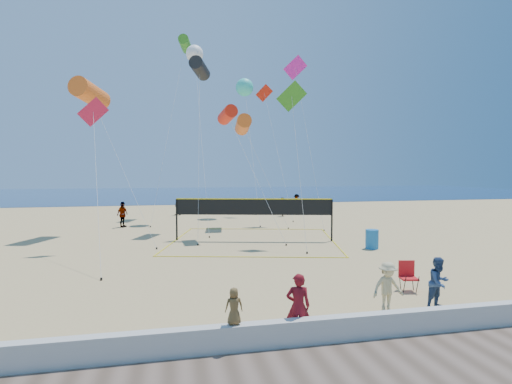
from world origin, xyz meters
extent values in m
plane|color=tan|center=(0.00, 0.00, 0.00)|extent=(120.00, 120.00, 0.00)
cube|color=navy|center=(0.00, 62.00, 0.01)|extent=(140.00, 50.00, 0.03)
cube|color=beige|center=(0.00, -3.00, 0.30)|extent=(32.00, 0.30, 0.60)
cube|color=brown|center=(0.00, -5.00, 0.01)|extent=(32.00, 3.60, 0.03)
imported|color=maroon|center=(-1.04, -2.70, 0.80)|extent=(0.66, 0.50, 1.61)
imported|color=brown|center=(-2.65, -2.97, 1.02)|extent=(0.41, 0.27, 0.84)
imported|color=navy|center=(3.74, -1.47, 0.76)|extent=(0.86, 0.74, 1.52)
imported|color=tan|center=(2.06, -1.48, 0.73)|extent=(0.96, 0.58, 1.46)
imported|color=gray|center=(-7.40, 18.37, 0.93)|extent=(0.96, 1.16, 1.86)
imported|color=gray|center=(4.36, 25.72, 0.73)|extent=(1.35, 1.16, 1.46)
imported|color=gray|center=(5.90, 22.73, 0.84)|extent=(0.45, 0.65, 1.68)
imported|color=gray|center=(-3.28, 25.53, 0.78)|extent=(0.91, 0.80, 1.57)
imported|color=gray|center=(8.67, 27.22, 0.85)|extent=(0.68, 1.13, 1.70)
cube|color=red|center=(3.82, 0.17, 0.44)|extent=(0.63, 0.59, 0.06)
cube|color=red|center=(3.87, 0.39, 0.74)|extent=(0.54, 0.16, 0.54)
cylinder|color=black|center=(3.57, 0.03, 0.25)|extent=(0.08, 0.27, 0.70)
cylinder|color=black|center=(3.65, 0.41, 0.25)|extent=(0.08, 0.27, 0.70)
cylinder|color=black|center=(4.00, -0.06, 0.25)|extent=(0.08, 0.27, 0.70)
cylinder|color=black|center=(4.08, 0.32, 0.25)|extent=(0.08, 0.27, 0.70)
cylinder|color=#1B6AB1|center=(6.29, 7.24, 0.50)|extent=(0.72, 0.72, 1.00)
cylinder|color=black|center=(-3.66, 12.04, 1.21)|extent=(0.10, 0.10, 2.42)
cylinder|color=black|center=(5.14, 9.83, 1.21)|extent=(0.10, 0.10, 2.42)
cube|color=black|center=(0.74, 10.93, 1.96)|extent=(8.80, 2.22, 0.91)
cube|color=yellow|center=(0.74, 10.93, 2.45)|extent=(8.81, 2.23, 0.06)
cube|color=yellow|center=(-0.36, 6.54, 0.01)|extent=(9.00, 2.30, 0.02)
cube|color=yellow|center=(1.84, 15.33, 0.01)|extent=(9.00, 2.30, 0.02)
cylinder|color=orange|center=(-8.92, 15.57, 8.98)|extent=(2.20, 3.30, 1.67)
cylinder|color=silver|center=(-6.83, 12.52, 4.52)|extent=(4.20, 6.12, 8.94)
cylinder|color=black|center=(-4.73, 9.47, 0.05)|extent=(0.08, 0.08, 0.10)
cylinder|color=black|center=(-1.93, 16.15, 11.08)|extent=(1.64, 2.45, 1.24)
cylinder|color=silver|center=(-2.25, 13.11, 5.57)|extent=(0.64, 6.09, 11.04)
cylinder|color=black|center=(-2.56, 10.07, 0.05)|extent=(0.08, 0.08, 0.10)
cylinder|color=red|center=(-0.54, 12.64, 7.49)|extent=(1.04, 2.02, 1.06)
cylinder|color=silver|center=(0.80, 10.83, 3.77)|extent=(2.70, 3.65, 7.45)
cylinder|color=black|center=(2.15, 9.01, 0.05)|extent=(0.08, 0.08, 0.10)
cube|color=#EB1E40|center=(-7.85, 10.34, 7.12)|extent=(1.54, 0.27, 1.54)
cylinder|color=silver|center=(-7.21, 7.07, 3.58)|extent=(1.31, 6.56, 7.08)
cylinder|color=black|center=(-6.56, 3.80, 0.05)|extent=(0.08, 0.08, 0.10)
cube|color=#3A8E1E|center=(2.67, 9.82, 8.23)|extent=(1.72, 0.35, 1.72)
cylinder|color=silver|center=(2.60, 8.27, 4.14)|extent=(0.15, 3.11, 8.19)
cylinder|color=black|center=(2.53, 6.72, 0.05)|extent=(0.08, 0.08, 0.10)
cube|color=#F824A9|center=(5.78, 18.87, 12.25)|extent=(1.97, 0.32, 1.94)
cylinder|color=silver|center=(5.98, 16.22, 6.15)|extent=(0.41, 5.33, 12.20)
cylinder|color=black|center=(6.17, 13.56, 0.05)|extent=(0.08, 0.08, 0.10)
sphere|color=white|center=(-1.92, 21.83, 13.68)|extent=(1.80, 1.80, 1.41)
cylinder|color=silver|center=(-1.81, 17.17, 6.86)|extent=(0.24, 9.34, 13.63)
cylinder|color=black|center=(-1.70, 12.51, 0.05)|extent=(0.08, 0.08, 0.10)
sphere|color=#38D4C2|center=(2.72, 24.34, 11.67)|extent=(1.78, 1.78, 1.60)
cylinder|color=silver|center=(2.55, 20.35, 5.86)|extent=(0.36, 7.98, 11.63)
cylinder|color=black|center=(2.37, 16.37, 0.05)|extent=(0.08, 0.08, 0.10)
cylinder|color=#3A8E1E|center=(-2.52, 25.65, 15.59)|extent=(1.38, 2.38, 1.22)
cylinder|color=silver|center=(-3.97, 21.80, 7.82)|extent=(2.94, 7.72, 15.55)
cylinder|color=black|center=(-5.43, 17.95, 0.05)|extent=(0.08, 0.08, 0.10)
cube|color=red|center=(4.71, 24.97, 11.37)|extent=(1.55, 0.63, 1.64)
cylinder|color=silver|center=(5.14, 21.78, 5.71)|extent=(0.88, 6.39, 11.32)
cylinder|color=black|center=(5.57, 18.60, 0.05)|extent=(0.08, 0.08, 0.10)
cylinder|color=orange|center=(1.27, 17.21, 7.46)|extent=(1.28, 2.59, 1.37)
cylinder|color=silver|center=(2.67, 16.09, 3.75)|extent=(2.83, 2.26, 7.41)
cylinder|color=black|center=(4.08, 14.97, 0.05)|extent=(0.08, 0.08, 0.10)
camera|label=1|loc=(-4.03, -11.71, 4.06)|focal=28.00mm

